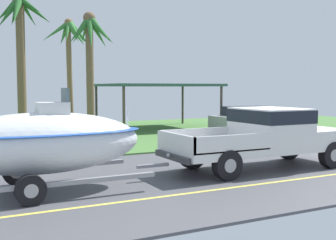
# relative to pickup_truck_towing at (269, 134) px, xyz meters

# --- Properties ---
(ground) EXTENTS (36.00, 22.00, 0.11)m
(ground) POSITION_rel_pickup_truck_towing_xyz_m (1.16, 8.52, -1.02)
(ground) COLOR #4C4C51
(pickup_truck_towing) EXTENTS (5.98, 2.11, 1.79)m
(pickup_truck_towing) POSITION_rel_pickup_truck_towing_xyz_m (0.00, 0.00, 0.00)
(pickup_truck_towing) COLOR silver
(pickup_truck_towing) RESTS_ON ground
(boat_on_trailer) EXTENTS (5.87, 2.34, 2.40)m
(boat_on_trailer) POSITION_rel_pickup_truck_towing_xyz_m (-6.68, 0.00, 0.14)
(boat_on_trailer) COLOR gray
(boat_on_trailer) RESTS_ON ground
(parked_sedan_near) EXTENTS (4.70, 1.87, 1.38)m
(parked_sedan_near) POSITION_rel_pickup_truck_towing_xyz_m (6.37, 8.93, -0.34)
(parked_sedan_near) COLOR #99999E
(parked_sedan_near) RESTS_ON ground
(carport_awning) EXTENTS (6.35, 4.96, 2.62)m
(carport_awning) POSITION_rel_pickup_truck_towing_xyz_m (2.19, 12.31, 1.48)
(carport_awning) COLOR #4C4238
(carport_awning) RESTS_ON ground
(palm_tree_near_right) EXTENTS (3.06, 3.04, 6.27)m
(palm_tree_near_right) POSITION_rel_pickup_truck_towing_xyz_m (-2.25, 14.20, 3.86)
(palm_tree_near_right) COLOR brown
(palm_tree_near_right) RESTS_ON ground
(palm_tree_mid) EXTENTS (2.89, 2.83, 7.03)m
(palm_tree_mid) POSITION_rel_pickup_truck_towing_xyz_m (-5.33, 11.98, 4.10)
(palm_tree_mid) COLOR brown
(palm_tree_mid) RESTS_ON ground
(palm_tree_far_right) EXTENTS (2.40, 2.49, 5.89)m
(palm_tree_far_right) POSITION_rel_pickup_truck_towing_xyz_m (-2.58, 9.42, 3.34)
(palm_tree_far_right) COLOR brown
(palm_tree_far_right) RESTS_ON ground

